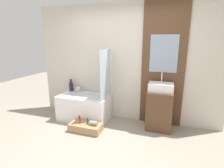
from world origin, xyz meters
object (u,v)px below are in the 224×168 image
(wooden_step_bench, at_px, (86,127))
(bottle_soap_primary, at_px, (80,120))
(bathtub, at_px, (84,107))
(bottle_soap_secondary, at_px, (88,121))
(vase_round_light, at_px, (78,89))
(vase_tall_dark, at_px, (71,86))
(sink, at_px, (161,87))

(wooden_step_bench, xyz_separation_m, bottle_soap_primary, (-0.13, 0.00, 0.15))
(bathtub, height_order, wooden_step_bench, bathtub)
(bottle_soap_secondary, bearing_deg, bottle_soap_primary, 180.00)
(wooden_step_bench, height_order, bottle_soap_primary, bottle_soap_primary)
(wooden_step_bench, height_order, vase_round_light, vase_round_light)
(vase_tall_dark, bearing_deg, bottle_soap_secondary, -42.90)
(wooden_step_bench, bearing_deg, bottle_soap_secondary, 0.00)
(vase_round_light, bearing_deg, wooden_step_bench, -52.56)
(sink, bearing_deg, bottle_soap_secondary, -156.07)
(wooden_step_bench, bearing_deg, bathtub, 119.07)
(wooden_step_bench, relative_size, vase_round_light, 5.00)
(bathtub, bearing_deg, vase_round_light, 141.82)
(vase_round_light, height_order, bottle_soap_primary, vase_round_light)
(wooden_step_bench, distance_m, vase_tall_dark, 1.23)
(wooden_step_bench, distance_m, bottle_soap_secondary, 0.15)
(sink, bearing_deg, vase_round_light, 176.11)
(bathtub, relative_size, wooden_step_bench, 1.73)
(bathtub, distance_m, wooden_step_bench, 0.63)
(vase_tall_dark, xyz_separation_m, bottle_soap_secondary, (0.80, -0.75, -0.48))
(bathtub, xyz_separation_m, vase_tall_dark, (-0.47, 0.23, 0.41))
(bathtub, relative_size, vase_tall_dark, 3.82)
(sink, height_order, vase_tall_dark, sink)
(bathtub, xyz_separation_m, sink, (1.69, 0.08, 0.61))
(vase_tall_dark, relative_size, bottle_soap_primary, 1.86)
(bottle_soap_primary, bearing_deg, vase_tall_dark, 129.84)
(bottle_soap_secondary, bearing_deg, wooden_step_bench, 180.00)
(bathtub, height_order, bottle_soap_secondary, bathtub)
(bathtub, distance_m, bottle_soap_secondary, 0.62)
(vase_tall_dark, bearing_deg, bottle_soap_primary, -50.16)
(vase_round_light, distance_m, bottle_soap_secondary, 1.04)
(wooden_step_bench, distance_m, bottle_soap_primary, 0.20)
(vase_round_light, bearing_deg, bottle_soap_primary, -59.62)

